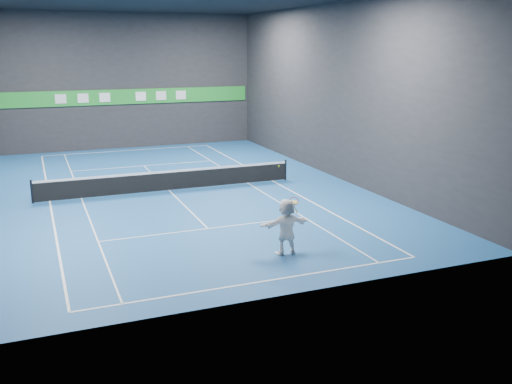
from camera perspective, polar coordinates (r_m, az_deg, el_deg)
name	(u,v)px	position (r m, az deg, el deg)	size (l,w,h in m)	color
ground	(169,191)	(28.00, -8.67, 0.13)	(26.00, 26.00, 0.00)	#194E8B
wall_back	(122,82)	(40.01, -13.27, 10.69)	(18.00, 0.10, 9.00)	#252427
wall_front	(278,137)	(14.94, 2.26, 5.48)	(18.00, 0.10, 9.00)	#252427
wall_right	(335,92)	(30.53, 7.92, 9.90)	(0.10, 26.00, 9.00)	#252427
baseline_near	(262,282)	(17.19, 0.59, -8.95)	(10.98, 0.08, 0.01)	white
baseline_far	(128,150)	(39.44, -12.65, 4.08)	(10.98, 0.08, 0.01)	white
sideline_doubles_left	(50,202)	(27.36, -19.92, -0.91)	(0.08, 23.78, 0.01)	white
sideline_doubles_right	(273,181)	(29.67, 1.70, 1.10)	(0.08, 23.78, 0.01)	white
sideline_singles_left	(82,199)	(27.42, -17.05, -0.65)	(0.06, 23.78, 0.01)	white
sideline_singles_right	(248,183)	(29.16, -0.79, 0.87)	(0.06, 23.78, 0.01)	white
service_line_near	(208,229)	(22.04, -4.83, -3.66)	(8.23, 0.06, 0.01)	white
service_line_far	(144,166)	(34.12, -11.14, 2.59)	(8.23, 0.06, 0.01)	white
center_service_line	(169,191)	(28.00, -8.67, 0.14)	(0.06, 12.80, 0.01)	white
player	(286,227)	(19.11, 3.05, -3.47)	(1.78, 0.57, 1.92)	white
tennis_ball	(279,166)	(18.54, 2.31, 2.61)	(0.07, 0.07, 0.07)	#C0DB24
tennis_net	(169,180)	(27.88, -8.71, 1.21)	(12.50, 0.10, 1.07)	black
sponsor_banner	(123,97)	(40.02, -13.17, 9.25)	(17.64, 0.11, 1.00)	green
tennis_racket	(294,202)	(19.05, 3.85, -1.03)	(0.42, 0.36, 0.63)	#AE1E12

